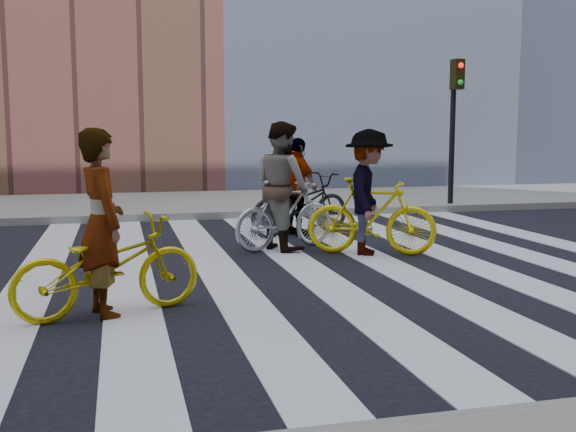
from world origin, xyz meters
name	(u,v)px	position (x,y,z in m)	size (l,w,h in m)	color
ground	(342,264)	(0.00, 0.00, 0.00)	(100.00, 100.00, 0.00)	black
sidewalk_far	(242,202)	(0.00, 7.50, 0.07)	(100.00, 5.00, 0.15)	gray
zebra_crosswalk	(342,264)	(0.00, 0.00, 0.01)	(8.25, 10.00, 0.01)	silver
traffic_signal	(455,108)	(4.40, 5.32, 2.28)	(0.22, 0.42, 3.33)	black
bike_yellow_left	(108,266)	(-2.97, -1.84, 0.48)	(0.63, 1.81, 0.95)	#C8B80B
bike_silver_mid	(285,215)	(-0.45, 1.31, 0.52)	(0.49, 1.74, 1.05)	#B9BBC4
bike_yellow_right	(371,216)	(0.63, 0.57, 0.55)	(0.52, 1.83, 1.10)	yellow
bike_dark_rear	(300,204)	(0.13, 2.59, 0.53)	(0.70, 2.01, 1.06)	black
rider_left	(101,223)	(-3.02, -1.84, 0.89)	(0.65, 0.43, 1.78)	slate
rider_mid	(282,186)	(-0.50, 1.31, 0.95)	(0.92, 0.72, 1.90)	slate
rider_right	(368,192)	(0.58, 0.57, 0.89)	(1.16, 0.66, 1.79)	slate
rider_rear	(298,187)	(0.08, 2.59, 0.83)	(0.97, 0.40, 1.65)	slate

